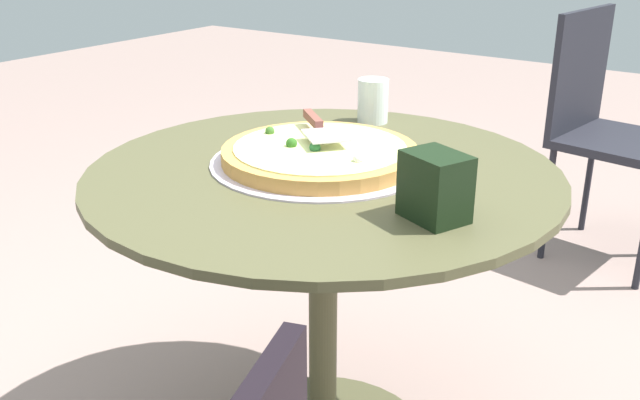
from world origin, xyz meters
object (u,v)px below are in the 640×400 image
at_px(drinking_cup, 373,101).
at_px(patio_chair_far, 605,119).
at_px(patio_table, 323,254).
at_px(napkin_dispenser, 435,187).
at_px(pizza_on_tray, 320,155).
at_px(pizza_server, 319,126).

distance_m(drinking_cup, patio_chair_far, 1.18).
height_order(patio_table, napkin_dispenser, napkin_dispenser).
height_order(patio_table, patio_chair_far, patio_chair_far).
distance_m(pizza_on_tray, patio_chair_far, 1.48).
relative_size(pizza_server, drinking_cup, 1.79).
xyz_separation_m(pizza_on_tray, pizza_server, (-0.04, 0.05, 0.04)).
bearing_deg(drinking_cup, patio_chair_far, 75.12).
bearing_deg(patio_chair_far, pizza_server, -100.70).
xyz_separation_m(pizza_server, patio_chair_far, (0.26, 1.39, -0.26)).
distance_m(patio_table, pizza_on_tray, 0.21).
bearing_deg(napkin_dispenser, pizza_on_tray, -179.13).
relative_size(pizza_on_tray, patio_chair_far, 0.51).
relative_size(patio_table, pizza_on_tray, 2.11).
xyz_separation_m(drinking_cup, napkin_dispenser, (0.40, -0.46, 0.00)).
distance_m(drinking_cup, napkin_dispenser, 0.61).
bearing_deg(pizza_on_tray, patio_chair_far, 81.23).
xyz_separation_m(pizza_on_tray, patio_chair_far, (0.22, 1.45, -0.21)).
height_order(patio_table, drinking_cup, drinking_cup).
xyz_separation_m(pizza_server, drinking_cup, (-0.03, 0.28, -0.01)).
distance_m(napkin_dispenser, patio_chair_far, 1.60).
bearing_deg(pizza_on_tray, patio_table, -44.72).
bearing_deg(drinking_cup, pizza_on_tray, -77.56).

